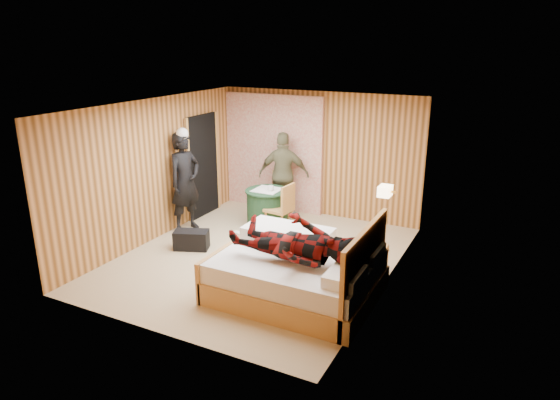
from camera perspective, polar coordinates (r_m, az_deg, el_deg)
The scene contains 23 objects.
floor at distance 8.33m, azimuth -2.41°, elevation -6.60°, with size 4.20×5.00×0.01m, color tan.
ceiling at distance 7.64m, azimuth -2.66°, elevation 10.72°, with size 4.20×5.00×0.01m, color silver.
wall_back at distance 10.08m, azimuth 4.48°, elevation 5.22°, with size 4.20×0.02×2.50m, color tan.
wall_left at distance 9.08m, azimuth -14.18°, elevation 3.31°, with size 0.02×5.00×2.50m, color tan.
wall_right at distance 7.14m, azimuth 12.31°, elevation -0.49°, with size 0.02×5.00×2.50m, color tan.
curtain at distance 10.44m, azimuth -0.77°, elevation 5.44°, with size 2.20×0.08×2.40m, color beige.
doorway at distance 10.17m, azimuth -8.79°, elevation 3.88°, with size 0.06×0.90×2.05m, color black.
wall_lamp at distance 7.59m, azimuth 11.94°, elevation 1.02°, with size 0.26×0.24×0.16m.
bed at distance 7.05m, azimuth 2.20°, elevation -8.30°, with size 2.19×1.73×1.19m.
nightstand at distance 7.65m, azimuth 10.42°, elevation -7.10°, with size 0.38×0.52×0.50m.
round_table at distance 9.55m, azimuth -1.46°, elevation -0.92°, with size 0.84×0.84×0.74m.
chair_far at distance 10.07m, azimuth 0.20°, elevation 1.08°, with size 0.53×0.53×0.93m.
chair_near at distance 9.11m, azimuth 0.33°, elevation -0.62°, with size 0.47×0.47×0.96m.
duffel_bag at distance 8.74m, azimuth -10.09°, elevation -4.50°, with size 0.58×0.31×0.33m, color black.
sneaker_left at distance 9.63m, azimuth -1.80°, elevation -2.75°, with size 0.26×0.11×0.12m, color white.
sneaker_right at distance 9.10m, azimuth -4.62°, elevation -4.07°, with size 0.26×0.11×0.12m, color white.
woman_standing at distance 9.40m, azimuth -10.79°, elevation 2.02°, with size 0.68×0.45×1.87m, color black.
man_at_table at distance 10.00m, azimuth 0.43°, elevation 2.89°, with size 1.01×0.42×1.72m, color brown.
man_on_bed at distance 6.57m, azimuth 1.68°, elevation -3.81°, with size 1.77×0.67×0.86m, color #620B09.
book_lower at distance 7.50m, azimuth 10.42°, elevation -5.50°, with size 0.17×0.22×0.02m, color white.
book_upper at distance 7.49m, azimuth 10.42°, elevation -5.36°, with size 0.16×0.22×0.02m, color white.
cup_nightstand at distance 7.65m, azimuth 10.83°, elevation -4.76°, with size 0.10×0.10×0.09m, color white.
cup_table at distance 9.33m, azimuth -1.08°, elevation 1.34°, with size 0.12×0.12×0.10m, color white.
Camera 1 is at (3.74, -6.59, 3.45)m, focal length 32.00 mm.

